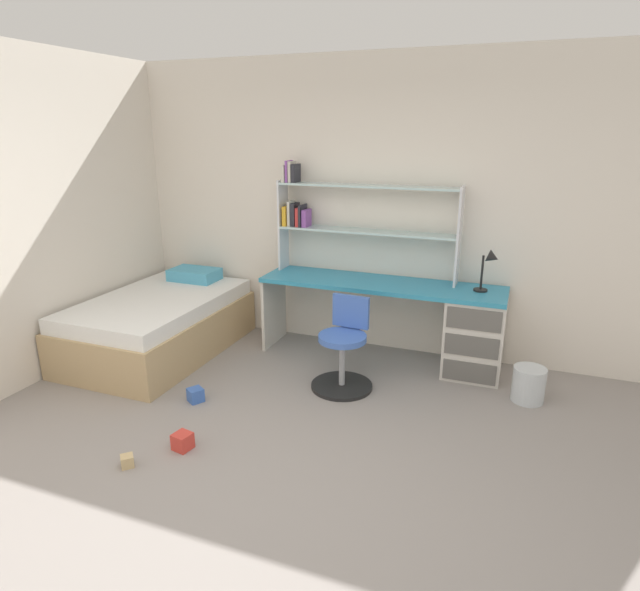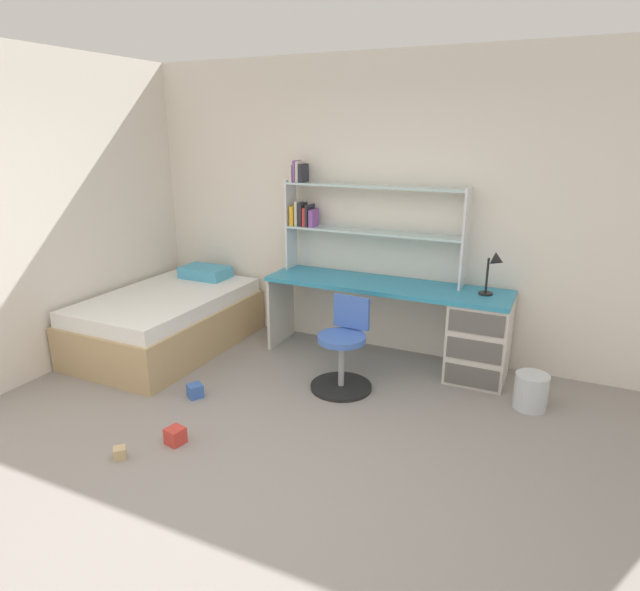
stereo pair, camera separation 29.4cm
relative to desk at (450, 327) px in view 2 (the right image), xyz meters
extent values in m
cube|color=gray|center=(-0.68, -2.27, -0.44)|extent=(6.12, 6.15, 0.02)
cube|color=silver|center=(-0.68, 0.34, 0.95)|extent=(6.12, 0.06, 2.76)
cube|color=teal|center=(-0.61, 0.00, 0.30)|extent=(2.23, 0.56, 0.04)
cube|color=beige|center=(0.26, 0.00, -0.08)|extent=(0.49, 0.54, 0.71)
cube|color=beige|center=(-1.71, 0.00, -0.08)|extent=(0.03, 0.51, 0.71)
cube|color=#5E5B57|center=(0.26, -0.27, -0.31)|extent=(0.44, 0.01, 0.18)
cube|color=#5E5B57|center=(0.26, -0.27, -0.08)|extent=(0.44, 0.01, 0.18)
cube|color=#5E5B57|center=(0.26, -0.27, 0.16)|extent=(0.44, 0.01, 0.18)
cube|color=silver|center=(-1.66, 0.17, 0.76)|extent=(0.02, 0.22, 0.88)
cube|color=silver|center=(0.04, 0.17, 0.76)|extent=(0.02, 0.22, 0.88)
cube|color=silver|center=(-0.81, 0.17, 0.75)|extent=(1.68, 0.22, 0.02)
cube|color=silver|center=(-0.81, 0.17, 1.17)|extent=(1.68, 0.22, 0.02)
cube|color=gold|center=(-1.61, 0.17, 0.86)|extent=(0.04, 0.18, 0.19)
cube|color=beige|center=(-1.57, 0.17, 0.88)|extent=(0.03, 0.15, 0.24)
cube|color=#26262D|center=(-1.53, 0.17, 0.87)|extent=(0.04, 0.15, 0.22)
cube|color=red|center=(-1.49, 0.17, 0.85)|extent=(0.03, 0.15, 0.18)
cube|color=#26262D|center=(-1.45, 0.17, 0.87)|extent=(0.02, 0.19, 0.21)
cube|color=purple|center=(-1.41, 0.17, 0.84)|extent=(0.04, 0.15, 0.16)
cube|color=beige|center=(-1.62, 0.17, 1.26)|extent=(0.03, 0.18, 0.16)
cube|color=purple|center=(-1.59, 0.17, 1.28)|extent=(0.02, 0.15, 0.20)
cube|color=beige|center=(-1.56, 0.17, 1.28)|extent=(0.03, 0.14, 0.19)
cube|color=#26262D|center=(-1.52, 0.17, 1.27)|extent=(0.03, 0.16, 0.17)
cylinder|color=black|center=(0.27, 0.05, 0.33)|extent=(0.12, 0.12, 0.02)
cylinder|color=black|center=(0.27, 0.05, 0.49)|extent=(0.02, 0.02, 0.30)
cone|color=black|center=(0.35, 0.00, 0.64)|extent=(0.12, 0.11, 0.13)
cylinder|color=black|center=(-0.74, -0.70, -0.42)|extent=(0.52, 0.52, 0.03)
cylinder|color=#A5A8AD|center=(-0.74, -0.70, -0.22)|extent=(0.05, 0.05, 0.43)
cylinder|color=#3F66BF|center=(-0.74, -0.70, 0.02)|extent=(0.40, 0.40, 0.05)
cube|color=#3F66BF|center=(-0.73, -0.52, 0.20)|extent=(0.32, 0.06, 0.28)
cube|color=tan|center=(-2.65, -0.62, -0.22)|extent=(1.14, 1.80, 0.42)
cube|color=white|center=(-2.65, -0.62, 0.06)|extent=(1.08, 1.74, 0.14)
cube|color=#4CA5CC|center=(-2.65, 0.04, 0.19)|extent=(0.50, 0.32, 0.12)
cylinder|color=silver|center=(0.73, -0.38, -0.29)|extent=(0.26, 0.26, 0.28)
cube|color=#3860B7|center=(-1.76, -1.35, -0.38)|extent=(0.15, 0.15, 0.11)
cube|color=tan|center=(-1.68, -2.26, -0.39)|extent=(0.11, 0.11, 0.08)
cube|color=red|center=(-1.46, -1.96, -0.37)|extent=(0.14, 0.14, 0.12)
camera|label=1|loc=(0.56, -4.58, 1.67)|focal=29.89mm
camera|label=2|loc=(0.83, -4.46, 1.67)|focal=29.89mm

